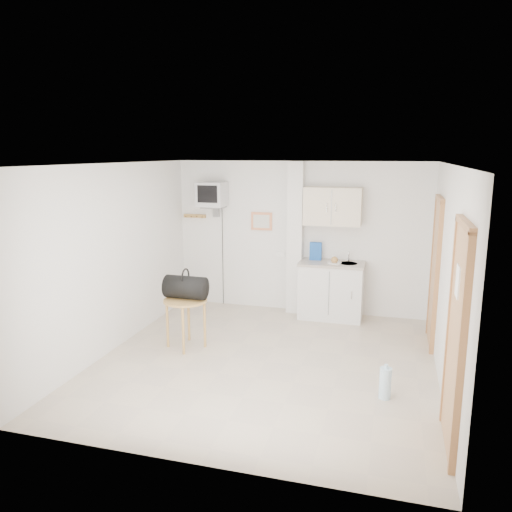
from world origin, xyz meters
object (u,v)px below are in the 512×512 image
(crt_television, at_px, (212,195))
(round_table, at_px, (186,306))
(water_bottle, at_px, (385,383))
(duffel_bag, at_px, (186,287))

(crt_television, bearing_deg, round_table, -81.44)
(round_table, distance_m, water_bottle, 2.81)
(duffel_bag, bearing_deg, water_bottle, -16.23)
(water_bottle, bearing_deg, duffel_bag, 162.88)
(round_table, xyz_separation_m, duffel_bag, (-0.01, 0.05, 0.26))
(crt_television, distance_m, duffel_bag, 2.11)
(duffel_bag, distance_m, water_bottle, 2.88)
(round_table, bearing_deg, water_bottle, -16.24)
(crt_television, height_order, water_bottle, crt_television)
(round_table, height_order, duffel_bag, duffel_bag)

